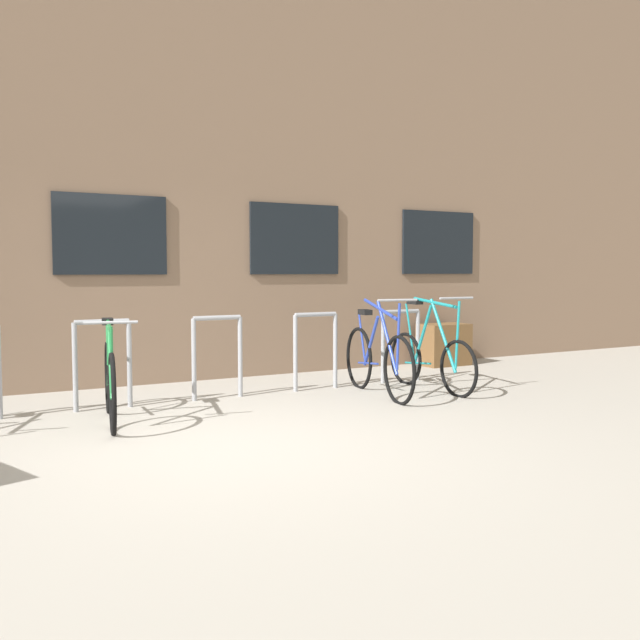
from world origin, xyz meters
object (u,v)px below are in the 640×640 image
Objects in this scene: bicycle_blue at (378,359)px; planter_box at (444,345)px; bicycle_teal at (431,357)px; bicycle_green at (110,380)px.

bicycle_blue is 2.77m from planter_box.
bicycle_teal is at bearing -0.33° from bicycle_blue.
bicycle_green is (-2.89, 0.04, -0.02)m from bicycle_blue.
bicycle_blue is 2.89m from bicycle_green.
bicycle_teal reaches higher than bicycle_green.
bicycle_teal is at bearing -133.27° from planter_box.
planter_box is (2.25, 1.61, -0.09)m from bicycle_blue.
bicycle_green is at bearing 179.29° from bicycle_blue.
bicycle_green is 3.62m from bicycle_teal.
bicycle_teal is 2.22m from planter_box.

